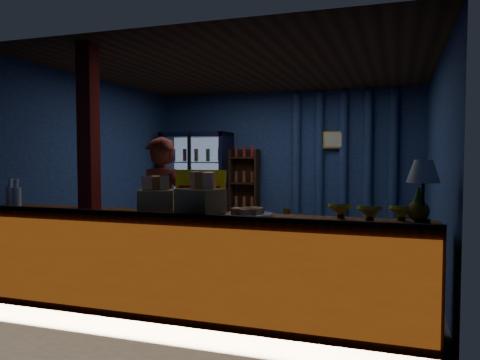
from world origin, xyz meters
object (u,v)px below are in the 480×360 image
Objects in this scene: shopkeeper at (160,215)px; green_chair at (385,239)px; table_lamp at (423,174)px; pastry_tray at (248,213)px.

shopkeeper is 2.76× the size of green_chair.
table_lamp is at bearing -2.72° from shopkeeper.
shopkeeper is at bearing 26.22° from green_chair.
shopkeeper reaches higher than green_chair.
table_lamp reaches higher than pastry_tray.
shopkeeper reaches higher than table_lamp.
shopkeeper is at bearing 155.19° from pastry_tray.
shopkeeper reaches higher than pastry_tray.
table_lamp is (1.45, -0.02, 0.37)m from pastry_tray.
table_lamp is at bearing -0.96° from pastry_tray.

